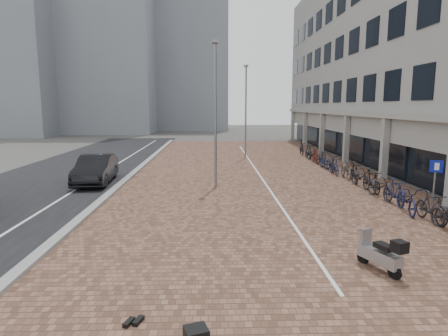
% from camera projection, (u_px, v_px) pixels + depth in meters
% --- Properties ---
extents(ground, '(140.00, 140.00, 0.00)m').
position_uv_depth(ground, '(230.00, 247.00, 10.92)').
color(ground, '#474442').
rests_on(ground, ground).
extents(plaza_brick, '(14.50, 42.00, 0.04)m').
position_uv_depth(plaza_brick, '(255.00, 173.00, 22.82)').
color(plaza_brick, brown).
rests_on(plaza_brick, ground).
extents(street_asphalt, '(8.00, 50.00, 0.03)m').
position_uv_depth(street_asphalt, '(67.00, 174.00, 22.49)').
color(street_asphalt, black).
rests_on(street_asphalt, ground).
extents(curb, '(0.35, 42.00, 0.14)m').
position_uv_depth(curb, '(134.00, 173.00, 22.59)').
color(curb, gray).
rests_on(curb, ground).
extents(lane_line, '(0.12, 44.00, 0.00)m').
position_uv_depth(lane_line, '(102.00, 174.00, 22.54)').
color(lane_line, white).
rests_on(lane_line, street_asphalt).
extents(parking_line, '(0.10, 30.00, 0.00)m').
position_uv_depth(parking_line, '(258.00, 173.00, 22.82)').
color(parking_line, white).
rests_on(parking_line, plaza_brick).
extents(office_building, '(8.40, 40.00, 15.00)m').
position_uv_depth(office_building, '(413.00, 38.00, 25.74)').
color(office_building, '#969691').
rests_on(office_building, ground).
extents(bg_towers, '(33.00, 23.00, 32.00)m').
position_uv_depth(bg_towers, '(118.00, 37.00, 56.54)').
color(bg_towers, gray).
rests_on(bg_towers, ground).
extents(car_dark, '(1.87, 4.55, 1.47)m').
position_uv_depth(car_dark, '(96.00, 169.00, 19.78)').
color(car_dark, black).
rests_on(car_dark, ground).
extents(shoes, '(0.46, 0.42, 0.10)m').
position_uv_depth(shoes, '(133.00, 323.00, 7.01)').
color(shoes, black).
rests_on(shoes, ground).
extents(scooter_front, '(0.91, 1.45, 0.96)m').
position_uv_depth(scooter_front, '(380.00, 253.00, 9.23)').
color(scooter_front, gray).
rests_on(scooter_front, ground).
extents(parking_sign, '(0.41, 0.19, 2.05)m').
position_uv_depth(parking_sign, '(435.00, 180.00, 13.73)').
color(parking_sign, slate).
rests_on(parking_sign, ground).
extents(lamp_near, '(0.12, 0.12, 6.85)m').
position_uv_depth(lamp_near, '(215.00, 117.00, 18.14)').
color(lamp_near, gray).
rests_on(lamp_near, ground).
extents(lamp_far, '(0.12, 0.12, 6.85)m').
position_uv_depth(lamp_far, '(246.00, 113.00, 28.89)').
color(lamp_far, slate).
rests_on(lamp_far, ground).
extents(bike_row, '(1.27, 21.46, 1.05)m').
position_uv_depth(bike_row, '(342.00, 168.00, 21.55)').
color(bike_row, black).
rests_on(bike_row, ground).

